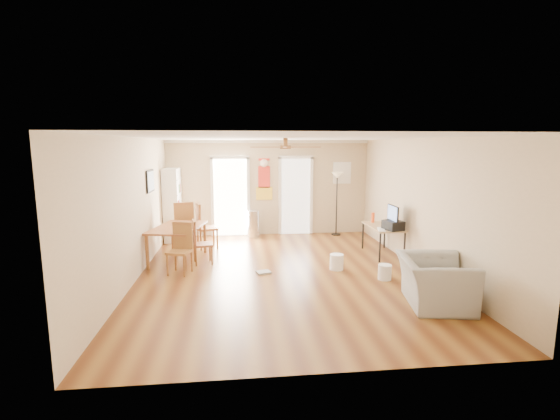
{
  "coord_description": "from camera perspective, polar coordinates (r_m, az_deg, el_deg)",
  "views": [
    {
      "loc": [
        -0.87,
        -7.44,
        2.46
      ],
      "look_at": [
        0.0,
        0.6,
        1.15
      ],
      "focal_mm": 25.65,
      "sensor_mm": 36.0,
      "label": 1
    }
  ],
  "objects": [
    {
      "name": "trash_can",
      "position": [
        10.84,
        -3.84,
        -1.97
      ],
      "size": [
        0.4,
        0.4,
        0.72
      ],
      "primitive_type": "cylinder",
      "rotation": [
        0.0,
        0.0,
        0.23
      ],
      "color": "silver",
      "rests_on": "floor"
    },
    {
      "name": "kitchen_doorway",
      "position": [
        11.02,
        -7.07,
        1.78
      ],
      "size": [
        0.9,
        0.1,
        2.1
      ],
      "primitive_type": null,
      "color": "white",
      "rests_on": "wall_back"
    },
    {
      "name": "wall_front",
      "position": [
        4.2,
        6.1,
        -6.91
      ],
      "size": [
        5.5,
        0.04,
        2.6
      ],
      "primitive_type": null,
      "color": "beige",
      "rests_on": "floor"
    },
    {
      "name": "floor_cloth",
      "position": [
        7.88,
        -2.37,
        -8.86
      ],
      "size": [
        0.31,
        0.28,
        0.04
      ],
      "primitive_type": "cube",
      "rotation": [
        0.0,
        0.0,
        0.31
      ],
      "color": "#9B9A96",
      "rests_on": "floor"
    },
    {
      "name": "bookshelf",
      "position": [
        10.74,
        -15.07,
        0.74
      ],
      "size": [
        0.4,
        0.86,
        1.88
      ],
      "primitive_type": null,
      "rotation": [
        0.0,
        0.0,
        -0.03
      ],
      "color": "silver",
      "rests_on": "floor"
    },
    {
      "name": "orange_bottle",
      "position": [
        9.65,
        13.1,
        -1.06
      ],
      "size": [
        0.1,
        0.1,
        0.23
      ],
      "primitive_type": "cylinder",
      "rotation": [
        0.0,
        0.0,
        0.33
      ],
      "color": "#F95116",
      "rests_on": "computer_desk"
    },
    {
      "name": "ceiling",
      "position": [
        7.49,
        0.5,
        10.27
      ],
      "size": [
        5.5,
        7.0,
        0.0
      ],
      "primitive_type": null,
      "color": "silver",
      "rests_on": "floor"
    },
    {
      "name": "dining_chair_near",
      "position": [
        7.96,
        -14.18,
        -5.43
      ],
      "size": [
        0.51,
        0.51,
        0.98
      ],
      "primitive_type": null,
      "rotation": [
        0.0,
        0.0,
        -0.31
      ],
      "color": "#A96E36",
      "rests_on": "floor"
    },
    {
      "name": "ceiling_fan",
      "position": [
        7.19,
        0.78,
        8.96
      ],
      "size": [
        1.24,
        1.24,
        0.2
      ],
      "primitive_type": null,
      "color": "#593819",
      "rests_on": "ceiling"
    },
    {
      "name": "imac",
      "position": [
        8.97,
        15.79,
        -1.0
      ],
      "size": [
        0.11,
        0.56,
        0.52
      ],
      "primitive_type": null,
      "rotation": [
        0.0,
        0.0,
        0.06
      ],
      "color": "black",
      "rests_on": "computer_desk"
    },
    {
      "name": "wastebasket_a",
      "position": [
        8.14,
        8.08,
        -7.34
      ],
      "size": [
        0.35,
        0.35,
        0.31
      ],
      "primitive_type": "cylinder",
      "rotation": [
        0.0,
        0.0,
        0.34
      ],
      "color": "white",
      "rests_on": "floor"
    },
    {
      "name": "wall_right",
      "position": [
        8.36,
        19.57,
        0.69
      ],
      "size": [
        0.04,
        7.0,
        2.6
      ],
      "primitive_type": null,
      "color": "beige",
      "rests_on": "floor"
    },
    {
      "name": "wall_left",
      "position": [
        7.76,
        -20.12,
        0.04
      ],
      "size": [
        0.04,
        7.0,
        2.6
      ],
      "primitive_type": null,
      "color": "beige",
      "rests_on": "floor"
    },
    {
      "name": "wall_decal",
      "position": [
        10.98,
        -2.28,
        4.45
      ],
      "size": [
        0.46,
        0.03,
        1.1
      ],
      "primitive_type": "cube",
      "color": "red",
      "rests_on": "wall_back"
    },
    {
      "name": "bathroom_doorway",
      "position": [
        11.13,
        2.24,
        1.92
      ],
      "size": [
        0.8,
        0.1,
        2.1
      ],
      "primitive_type": null,
      "color": "white",
      "rests_on": "wall_back"
    },
    {
      "name": "dining_chair_right_b",
      "position": [
        8.54,
        -10.94,
        -4.5
      ],
      "size": [
        0.45,
        0.45,
        0.92
      ],
      "primitive_type": null,
      "rotation": [
        0.0,
        0.0,
        1.76
      ],
      "color": "#955830",
      "rests_on": "floor"
    },
    {
      "name": "dining_table",
      "position": [
        8.9,
        -14.32,
        -4.66
      ],
      "size": [
        1.19,
        1.64,
        0.74
      ],
      "primitive_type": null,
      "rotation": [
        0.0,
        0.0,
        -0.22
      ],
      "color": "brown",
      "rests_on": "floor"
    },
    {
      "name": "torchiere_lamp",
      "position": [
        11.09,
        8.08,
        0.87
      ],
      "size": [
        0.41,
        0.41,
        1.74
      ],
      "primitive_type": null,
      "rotation": [
        0.0,
        0.0,
        -0.28
      ],
      "color": "black",
      "rests_on": "floor"
    },
    {
      "name": "crown_molding",
      "position": [
        7.49,
        0.5,
        9.97
      ],
      "size": [
        5.5,
        7.0,
        0.08
      ],
      "primitive_type": null,
      "color": "white",
      "rests_on": "wall_back"
    },
    {
      "name": "armchair",
      "position": [
        6.73,
        21.18,
        -9.52
      ],
      "size": [
        1.19,
        1.31,
        0.75
      ],
      "primitive_type": "imported",
      "rotation": [
        0.0,
        0.0,
        1.39
      ],
      "color": "gray",
      "rests_on": "floor"
    },
    {
      "name": "floor",
      "position": [
        7.88,
        0.48,
        -8.98
      ],
      "size": [
        7.0,
        7.0,
        0.0
      ],
      "primitive_type": "plane",
      "color": "brown",
      "rests_on": "ground"
    },
    {
      "name": "dining_chair_far",
      "position": [
        9.98,
        -13.64,
        -2.03
      ],
      "size": [
        0.56,
        0.56,
        1.12
      ],
      "primitive_type": null,
      "rotation": [
        0.0,
        0.0,
        3.4
      ],
      "color": "olive",
      "rests_on": "floor"
    },
    {
      "name": "ac_grille",
      "position": [
        11.32,
        8.82,
        5.25
      ],
      "size": [
        0.5,
        0.04,
        0.6
      ],
      "primitive_type": "cube",
      "color": "white",
      "rests_on": "wall_back"
    },
    {
      "name": "printer",
      "position": [
        8.92,
        15.82,
        -2.11
      ],
      "size": [
        0.43,
        0.47,
        0.2
      ],
      "primitive_type": "cube",
      "rotation": [
        0.0,
        0.0,
        0.28
      ],
      "color": "black",
      "rests_on": "computer_desk"
    },
    {
      "name": "wall_back",
      "position": [
        11.03,
        -1.63,
        3.17
      ],
      "size": [
        5.5,
        0.04,
        2.6
      ],
      "primitive_type": null,
      "color": "beige",
      "rests_on": "floor"
    },
    {
      "name": "dining_chair_right_a",
      "position": [
        9.79,
        -10.34,
        -2.23
      ],
      "size": [
        0.55,
        0.55,
        1.09
      ],
      "primitive_type": null,
      "rotation": [
        0.0,
        0.0,
        1.84
      ],
      "color": "#A16234",
      "rests_on": "floor"
    },
    {
      "name": "wastebasket_b",
      "position": [
        7.73,
        14.71,
        -8.55
      ],
      "size": [
        0.28,
        0.28,
        0.28
      ],
      "primitive_type": "cylinder",
      "rotation": [
        0.0,
        0.0,
        -0.14
      ],
      "color": "white",
      "rests_on": "floor"
    },
    {
      "name": "keyboard",
      "position": [
        8.86,
        14.24,
        -2.72
      ],
      "size": [
        0.24,
        0.46,
        0.02
      ],
      "primitive_type": "cube",
      "rotation": [
        0.0,
        0.0,
        -0.25
      ],
      "color": "white",
      "rests_on": "computer_desk"
    },
    {
      "name": "framed_poster",
      "position": [
        9.06,
        -18.01,
        3.94
      ],
      "size": [
        0.04,
        0.66,
        0.48
      ],
      "primitive_type": "cube",
      "color": "black",
      "rests_on": "wall_left"
    },
    {
      "name": "computer_desk",
      "position": [
        9.37,
        14.4,
        -4.22
      ],
      "size": [
        0.62,
        1.24,
        0.66
      ],
      "primitive_type": null,
      "color": "tan",
      "rests_on": "floor"
    }
  ]
}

